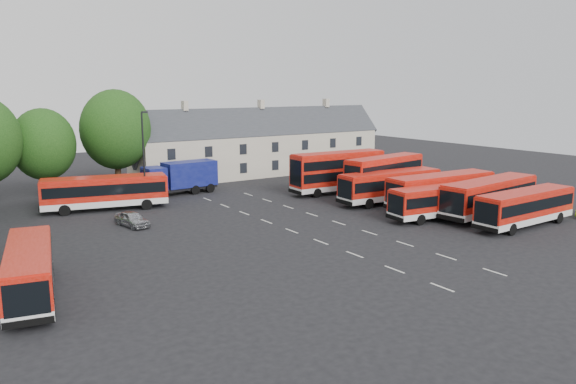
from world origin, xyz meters
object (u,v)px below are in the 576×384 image
Objects in this scene: silver_car at (132,219)px; lamppost at (144,158)px; bus_dd_south at (384,174)px; box_truck at (181,176)px; bus_west at (29,268)px; bus_row_a at (525,205)px.

lamppost reaches higher than silver_car.
silver_car is at bearing 166.37° from bus_dd_south.
bus_west is at bearing -132.26° from box_truck.
silver_car is (-27.89, 18.67, -1.20)m from bus_row_a.
box_truck is at bearing -27.99° from bus_west.
bus_row_a is 1.01× the size of bus_dd_south.
bus_row_a is 16.58m from bus_dd_south.
bus_west is 23.51m from lamppost.
lamppost reaches higher than bus_dd_south.
bus_west is 1.13× the size of lamppost.
lamppost reaches higher than bus_west.
silver_car is at bearing 144.59° from bus_row_a.
lamppost is (-24.53, 24.55, 3.21)m from bus_row_a.
box_truck is at bearing 38.13° from silver_car.
bus_dd_south reaches higher than bus_row_a.
bus_row_a is 1.03× the size of bus_west.
box_truck is at bearing 133.41° from bus_dd_south.
lamppost is at bearing 47.90° from silver_car.
silver_car is 8.08m from lamppost.
silver_car is at bearing -119.74° from lamppost.
silver_car is at bearing -133.07° from box_truck.
box_truck is at bearing 42.49° from lamppost.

